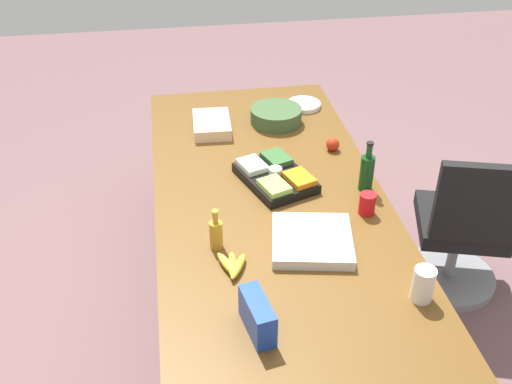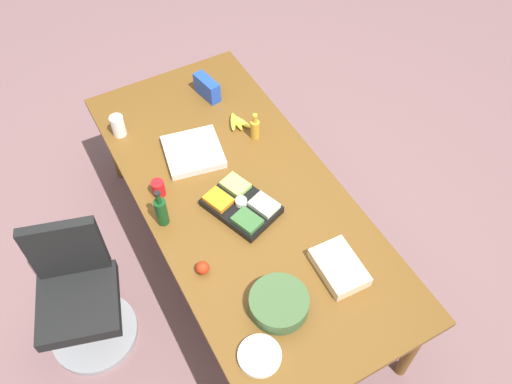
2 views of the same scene
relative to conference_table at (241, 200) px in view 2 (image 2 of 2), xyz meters
The scene contains 15 objects.
ground_plane 0.72m from the conference_table, ahead, with size 10.00×10.00×0.00m, color #775658.
conference_table is the anchor object (origin of this frame).
office_chair 1.17m from the conference_table, 90.66° to the right, with size 0.60×0.60×0.96m.
salad_bowl 0.80m from the conference_table, 13.00° to the right, with size 0.32×0.32×0.09m, color #3D5A31.
red_solo_cup 0.51m from the conference_table, 118.53° to the right, with size 0.08×0.08×0.11m, color red.
paper_plate_stack 1.04m from the conference_table, 22.45° to the right, with size 0.22×0.22×0.03m, color white.
pizza_box 0.46m from the conference_table, 164.92° to the right, with size 0.36×0.36×0.05m, color silver.
mayo_jar 0.98m from the conference_table, 150.70° to the right, with size 0.09×0.09×0.15m, color white.
veggie_tray 0.15m from the conference_table, 24.72° to the right, with size 0.50×0.43×0.09m.
banana_bunch 0.61m from the conference_table, 154.43° to the left, with size 0.20×0.15×0.04m.
sheet_cake 0.78m from the conference_table, 16.82° to the left, with size 0.32×0.22×0.07m, color beige.
wine_bottle 0.53m from the conference_table, 93.68° to the right, with size 0.08×0.08×0.28m.
chip_bag_blue 0.94m from the conference_table, 166.92° to the left, with size 0.22×0.08×0.15m, color #1F46B9.
dressing_bottle 0.51m from the conference_table, 140.69° to the left, with size 0.07×0.07×0.20m.
apple_red 0.59m from the conference_table, 48.57° to the right, with size 0.08×0.08×0.08m, color #B52911.
Camera 2 is at (1.82, -0.89, 3.38)m, focal length 37.45 mm.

